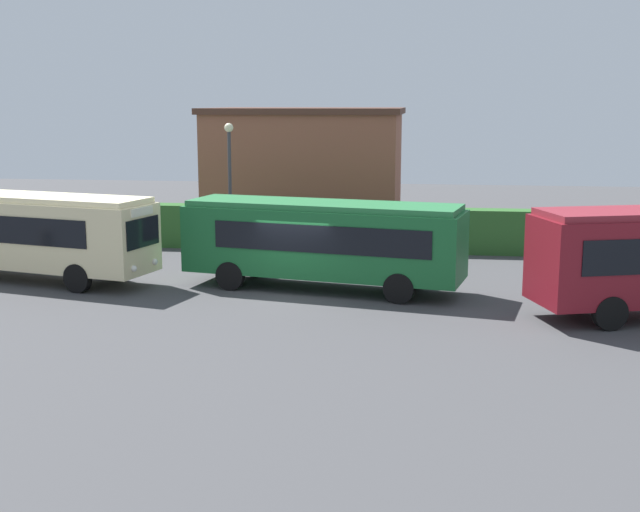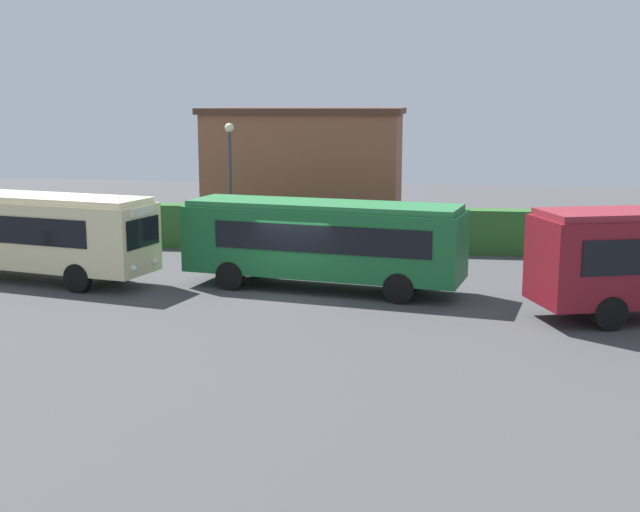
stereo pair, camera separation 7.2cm
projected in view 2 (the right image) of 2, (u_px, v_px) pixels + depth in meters
name	position (u px, v px, depth m)	size (l,w,h in m)	color
ground_plane	(294.00, 294.00, 27.93)	(77.47, 77.47, 0.00)	#424244
bus_cream	(22.00, 230.00, 29.92)	(10.52, 4.71, 3.12)	beige
bus_green	(323.00, 239.00, 28.29)	(9.92, 4.34, 3.03)	#19602D
hedge_row	(326.00, 228.00, 36.08)	(50.73, 1.03, 1.89)	#2C5D27
depot_building	(308.00, 167.00, 42.66)	(9.79, 7.83, 6.08)	brown
lamppost	(230.00, 175.00, 33.51)	(0.36, 0.36, 5.54)	#38383D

